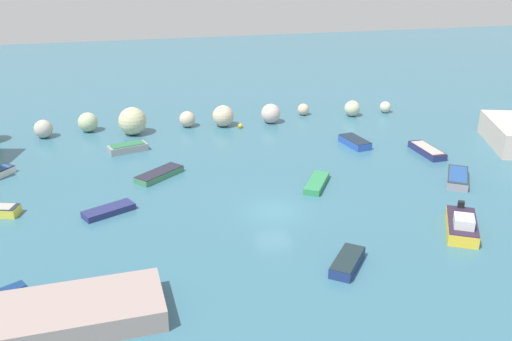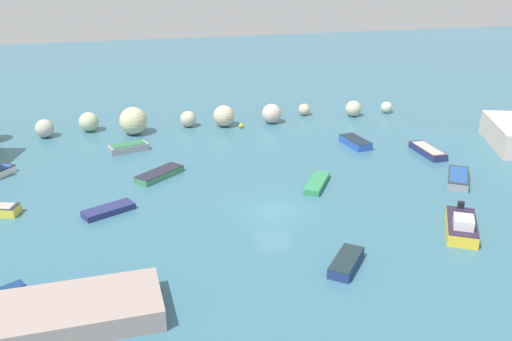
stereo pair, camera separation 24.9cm
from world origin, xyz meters
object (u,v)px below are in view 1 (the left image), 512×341
moored_boat_7 (347,262)px  moored_boat_6 (128,148)px  channel_buoy (240,126)px  moored_boat_3 (317,183)px  moored_boat_0 (462,225)px  stone_dock (83,311)px  moored_boat_8 (458,178)px  moored_boat_10 (159,174)px  moored_boat_2 (109,210)px  moored_boat_11 (427,150)px  moored_boat_5 (355,142)px

moored_boat_7 → moored_boat_6: bearing=-114.4°
channel_buoy → moored_boat_7: (0.47, -27.93, 0.08)m
moored_boat_3 → moored_boat_0: bearing=-113.0°
stone_dock → moored_boat_3: size_ratio=1.96×
moored_boat_8 → moored_boat_10: moored_boat_8 is taller
moored_boat_0 → moored_boat_10: bearing=-98.2°
moored_boat_2 → moored_boat_8: bearing=152.4°
moored_boat_3 → moored_boat_6: (-14.35, 11.68, 0.10)m
stone_dock → channel_buoy: stone_dock is taller
moored_boat_7 → moored_boat_11: 21.92m
stone_dock → moored_boat_0: size_ratio=1.67×
moored_boat_3 → moored_boat_8: moored_boat_8 is taller
moored_boat_2 → moored_boat_10: 7.17m
moored_boat_7 → moored_boat_8: 16.84m
moored_boat_0 → moored_boat_3: (-6.80, 9.62, -0.29)m
stone_dock → moored_boat_5: bearing=42.0°
moored_boat_0 → moored_boat_6: 30.02m
moored_boat_11 → moored_boat_7: bearing=136.4°
moored_boat_6 → moored_boat_10: size_ratio=0.88×
moored_boat_2 → moored_boat_5: (22.81, 9.33, 0.12)m
moored_boat_8 → moored_boat_11: moored_boat_8 is taller
moored_boat_10 → moored_boat_8: bearing=124.1°
channel_buoy → moored_boat_6: size_ratio=0.13×
moored_boat_3 → moored_boat_10: bearing=100.1°
channel_buoy → moored_boat_7: moored_boat_7 is taller
moored_boat_6 → moored_boat_7: 26.45m
moored_boat_0 → moored_boat_11: bearing=-171.9°
moored_boat_5 → channel_buoy: bearing=40.5°
channel_buoy → moored_boat_11: 18.92m
moored_boat_6 → moored_boat_10: (2.33, -6.90, -0.09)m
moored_boat_2 → moored_boat_0: bearing=133.7°
moored_boat_8 → moored_boat_6: bearing=-85.3°
moored_boat_0 → moored_boat_11: size_ratio=1.11×
moored_boat_8 → moored_boat_11: size_ratio=0.99×
moored_boat_2 → moored_boat_8: moored_boat_8 is taller
moored_boat_0 → moored_boat_6: (-21.15, 21.30, -0.18)m
moored_boat_5 → moored_boat_10: bearing=90.7°
stone_dock → channel_buoy: 32.98m
stone_dock → moored_boat_7: size_ratio=2.33×
moored_boat_0 → moored_boat_2: (-22.89, 8.50, -0.30)m
moored_boat_0 → moored_boat_7: moored_boat_0 is taller
channel_buoy → moored_boat_0: moored_boat_0 is taller
stone_dock → moored_boat_6: bearing=83.2°
stone_dock → moored_boat_7: 15.19m
moored_boat_0 → moored_boat_8: bearing=178.7°
moored_boat_2 → moored_boat_11: bearing=165.4°
moored_boat_2 → moored_boat_10: size_ratio=0.90×
moored_boat_7 → moored_boat_11: (14.54, 16.41, -0.01)m
stone_dock → moored_boat_5: (24.07, 21.68, -0.25)m
moored_boat_0 → moored_boat_11: (5.48, 14.19, -0.22)m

